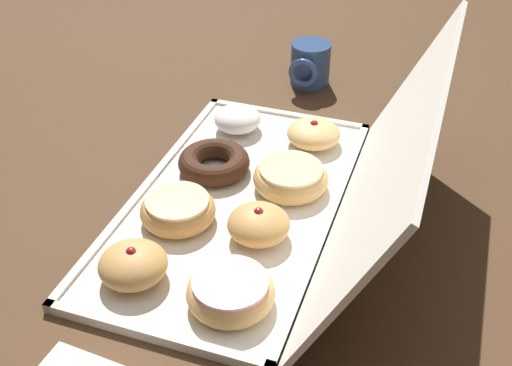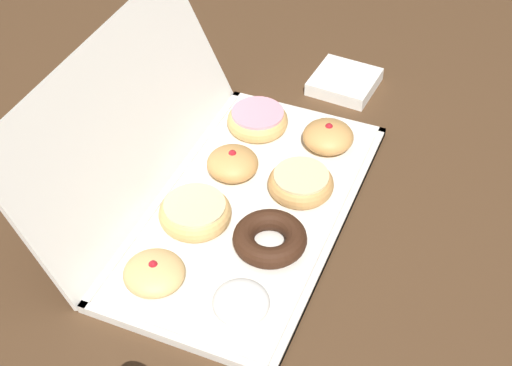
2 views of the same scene
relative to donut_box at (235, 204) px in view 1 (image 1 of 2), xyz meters
The scene contains 12 objects.
ground_plane 0.01m from the donut_box, ahead, with size 3.00×3.00×0.00m, color #4C331E.
donut_box is the anchor object (origin of this frame).
box_lid_open 0.25m from the donut_box, 90.00° to the left, with size 0.57×0.28×0.01m, color silver.
powdered_filled_donut_0 0.21m from the donut_box, 160.79° to the right, with size 0.08×0.08×0.04m.
chocolate_cake_ring_donut_1 0.09m from the donut_box, 137.19° to the right, with size 0.12×0.12×0.03m.
glazed_ring_donut_2 0.10m from the donut_box, 41.69° to the right, with size 0.11×0.11×0.04m.
jelly_filled_donut_3 0.21m from the donut_box, 18.62° to the right, with size 0.09×0.09×0.05m.
jelly_filled_donut_4 0.21m from the donut_box, 160.35° to the left, with size 0.09×0.09×0.05m.
glazed_ring_donut_5 0.10m from the donut_box, 130.77° to the left, with size 0.12×0.12×0.04m.
jelly_filled_donut_6 0.10m from the donut_box, 42.03° to the left, with size 0.09×0.09×0.05m.
pink_frosted_donut_7 0.21m from the donut_box, 19.09° to the left, with size 0.11×0.11×0.04m.
coffee_mug 0.43m from the donut_box, behind, with size 0.10×0.08×0.09m.
Camera 1 is at (0.73, 0.28, 0.61)m, focal length 45.37 mm.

